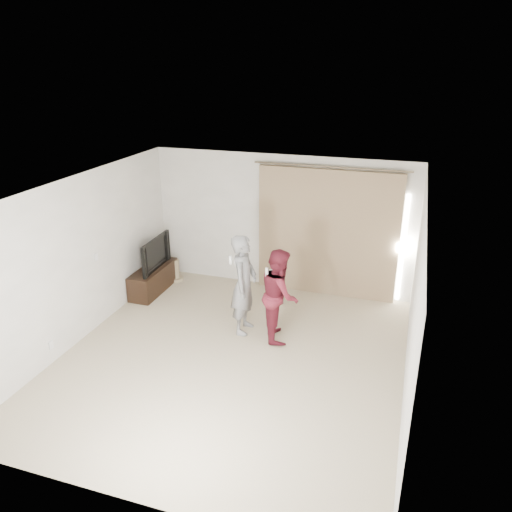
{
  "coord_description": "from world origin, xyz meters",
  "views": [
    {
      "loc": [
        2.32,
        -5.98,
        4.23
      ],
      "look_at": [
        0.0,
        1.2,
        1.21
      ],
      "focal_mm": 35.0,
      "sensor_mm": 36.0,
      "label": 1
    }
  ],
  "objects_px": {
    "tv_console": "(153,279)",
    "person_woman": "(280,294)",
    "person_man": "(244,284)",
    "tv": "(151,253)"
  },
  "relations": [
    {
      "from": "tv_console",
      "to": "person_man",
      "type": "height_order",
      "value": "person_man"
    },
    {
      "from": "tv_console",
      "to": "person_woman",
      "type": "xyz_separation_m",
      "value": [
        2.77,
        -0.91,
        0.52
      ]
    },
    {
      "from": "tv",
      "to": "person_man",
      "type": "relative_size",
      "value": 0.63
    },
    {
      "from": "tv_console",
      "to": "person_woman",
      "type": "height_order",
      "value": "person_woman"
    },
    {
      "from": "person_man",
      "to": "person_woman",
      "type": "distance_m",
      "value": 0.61
    },
    {
      "from": "tv_console",
      "to": "person_man",
      "type": "distance_m",
      "value": 2.42
    },
    {
      "from": "person_man",
      "to": "tv",
      "type": "bearing_deg",
      "value": 157.69
    },
    {
      "from": "tv",
      "to": "person_man",
      "type": "bearing_deg",
      "value": -114.02
    },
    {
      "from": "tv_console",
      "to": "tv",
      "type": "xyz_separation_m",
      "value": [
        0.0,
        0.0,
        0.54
      ]
    },
    {
      "from": "tv_console",
      "to": "tv",
      "type": "bearing_deg",
      "value": 0.0
    }
  ]
}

